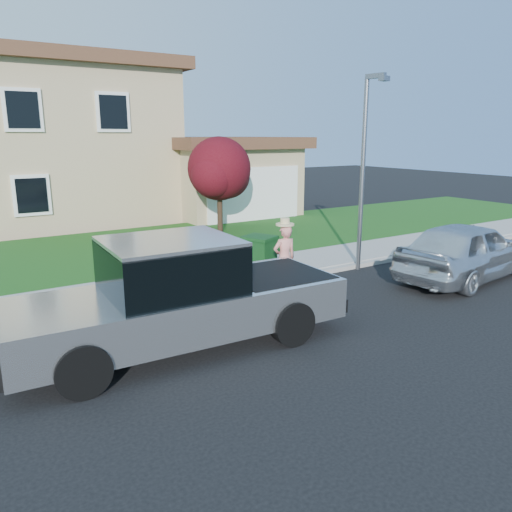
% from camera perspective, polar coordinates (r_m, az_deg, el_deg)
% --- Properties ---
extents(ground, '(80.00, 80.00, 0.00)m').
position_cam_1_polar(ground, '(9.67, 1.95, -9.16)').
color(ground, black).
rests_on(ground, ground).
extents(curb, '(40.00, 0.20, 0.12)m').
position_cam_1_polar(curb, '(12.45, -1.78, -3.57)').
color(curb, gray).
rests_on(curb, ground).
extents(sidewalk, '(40.00, 2.00, 0.15)m').
position_cam_1_polar(sidewalk, '(13.37, -4.20, -2.32)').
color(sidewalk, gray).
rests_on(sidewalk, ground).
extents(lawn, '(40.00, 7.00, 0.10)m').
position_cam_1_polar(lawn, '(17.35, -11.27, 1.10)').
color(lawn, '#1C4A15').
rests_on(lawn, ground).
extents(house, '(14.00, 11.30, 6.85)m').
position_cam_1_polar(house, '(24.57, -17.80, 11.69)').
color(house, tan).
rests_on(house, ground).
extents(pickup_truck, '(6.18, 2.47, 2.01)m').
position_cam_1_polar(pickup_truck, '(9.01, -8.84, -4.70)').
color(pickup_truck, black).
rests_on(pickup_truck, ground).
extents(woman, '(0.64, 0.45, 1.83)m').
position_cam_1_polar(woman, '(12.10, 3.27, -0.13)').
color(woman, '#DE857A').
rests_on(woman, ground).
extents(sedan, '(4.82, 2.39, 1.58)m').
position_cam_1_polar(sedan, '(14.25, 22.96, 0.59)').
color(sedan, silver).
rests_on(sedan, ground).
extents(ornamental_tree, '(2.62, 2.37, 3.60)m').
position_cam_1_polar(ornamental_tree, '(18.99, -4.13, 9.58)').
color(ornamental_tree, black).
rests_on(ornamental_tree, lawn).
extents(trash_bin, '(0.93, 0.98, 1.10)m').
position_cam_1_polar(trash_bin, '(12.79, 0.39, -0.09)').
color(trash_bin, '#0F3A14').
rests_on(trash_bin, sidewalk).
extents(street_lamp, '(0.30, 0.69, 5.30)m').
position_cam_1_polar(street_lamp, '(14.10, 12.33, 10.41)').
color(street_lamp, slate).
rests_on(street_lamp, ground).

